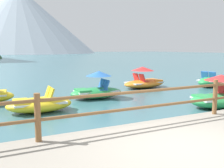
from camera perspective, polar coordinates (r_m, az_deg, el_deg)
name	(u,v)px	position (r m, az deg, el deg)	size (l,w,h in m)	color
ground_plane	(2,63)	(43.68, -22.57, 4.29)	(200.00, 200.00, 0.00)	#3D6B75
dock_railing	(142,101)	(6.17, 6.47, -3.68)	(23.92, 0.12, 0.95)	brown
pedal_boat_1	(218,96)	(10.56, 21.91, -2.51)	(2.38, 1.69, 1.23)	green
pedal_boat_2	(211,81)	(16.25, 20.59, 0.58)	(2.44, 1.76, 0.89)	green
pedal_boat_3	(97,90)	(11.63, -3.34, -1.21)	(2.39, 1.27, 1.20)	green
pedal_boat_6	(39,104)	(9.52, -15.43, -4.22)	(2.29, 1.34, 0.84)	yellow
pedal_boat_7	(144,81)	(14.87, 6.95, 0.67)	(2.70, 1.58, 1.18)	orange
distant_peak	(19,20)	(125.35, -19.41, 12.83)	(65.90, 65.90, 28.40)	#9EADBC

